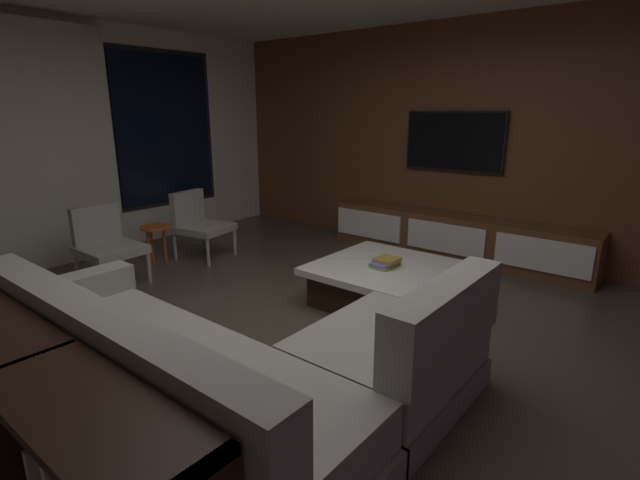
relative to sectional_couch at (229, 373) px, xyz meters
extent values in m
plane|color=#473D33|center=(0.90, 0.20, -0.29)|extent=(9.20, 9.20, 0.00)
cube|color=silver|center=(0.90, 3.86, 1.06)|extent=(6.60, 0.12, 2.70)
cube|color=black|center=(2.20, 3.79, 1.16)|extent=(1.52, 0.02, 2.02)
cube|color=black|center=(2.20, 3.78, 1.16)|extent=(1.40, 0.03, 1.90)
cube|color=beige|center=(0.35, 3.68, 1.01)|extent=(2.10, 0.12, 2.60)
cube|color=brown|center=(3.96, 0.20, 1.06)|extent=(0.12, 7.80, 2.70)
cube|color=gray|center=(-0.24, 0.23, -0.20)|extent=(0.90, 2.50, 0.18)
cube|color=#9E9991|center=(-0.24, 0.23, 0.01)|extent=(0.86, 2.42, 0.24)
cube|color=#9E9991|center=(-0.59, 0.23, 0.33)|extent=(0.20, 2.50, 0.40)
cube|color=#9E9991|center=(-0.24, 1.38, 0.22)|extent=(0.90, 0.20, 0.18)
cube|color=gray|center=(0.74, -0.57, -0.20)|extent=(1.10, 0.90, 0.18)
cube|color=#9E9991|center=(0.74, -0.57, 0.01)|extent=(1.07, 0.86, 0.24)
cube|color=#9E9991|center=(0.74, -0.92, 0.33)|extent=(1.10, 0.20, 0.40)
cube|color=beige|center=(-0.47, 0.78, 0.29)|extent=(0.10, 0.36, 0.36)
cube|color=#B2A893|center=(-0.47, -0.07, 0.29)|extent=(0.10, 0.36, 0.36)
cube|color=black|center=(1.99, 0.20, -0.14)|extent=(1.00, 1.00, 0.30)
cube|color=white|center=(1.99, 0.20, 0.04)|extent=(1.16, 1.16, 0.06)
cube|color=#A5C447|center=(1.95, 0.18, 0.08)|extent=(0.26, 0.18, 0.03)
cube|color=#6A6EB9|center=(1.94, 0.19, 0.11)|extent=(0.26, 0.16, 0.02)
cube|color=#A37F3B|center=(1.96, 0.17, 0.13)|extent=(0.20, 0.19, 0.03)
cylinder|color=#B2ADA0|center=(2.12, 2.38, -0.11)|extent=(0.04, 0.04, 0.36)
cylinder|color=#B2ADA0|center=(1.65, 2.29, -0.11)|extent=(0.04, 0.04, 0.36)
cylinder|color=#B2ADA0|center=(2.02, 2.87, -0.11)|extent=(0.04, 0.04, 0.36)
cylinder|color=#B2ADA0|center=(1.55, 2.78, -0.11)|extent=(0.04, 0.04, 0.36)
cube|color=#9E9991|center=(1.84, 2.58, 0.07)|extent=(0.64, 0.65, 0.08)
cube|color=#9E9991|center=(1.79, 2.82, 0.30)|extent=(0.49, 0.17, 0.38)
cylinder|color=#B2ADA0|center=(0.93, 2.32, -0.11)|extent=(0.04, 0.04, 0.36)
cylinder|color=#B2ADA0|center=(0.45, 2.31, -0.11)|extent=(0.04, 0.04, 0.36)
cylinder|color=#B2ADA0|center=(0.92, 2.82, -0.11)|extent=(0.04, 0.04, 0.36)
cylinder|color=#B2ADA0|center=(0.44, 2.81, -0.11)|extent=(0.04, 0.04, 0.36)
cube|color=#9E9991|center=(0.69, 2.57, 0.07)|extent=(0.55, 0.57, 0.08)
cube|color=#9E9991|center=(0.68, 2.81, 0.30)|extent=(0.49, 0.09, 0.38)
cylinder|color=#BF4C1E|center=(1.20, 2.75, -0.06)|extent=(0.03, 0.03, 0.46)
cylinder|color=#BF4C1E|center=(1.40, 2.75, -0.06)|extent=(0.03, 0.03, 0.46)
cylinder|color=#BF4C1E|center=(1.30, 2.85, -0.06)|extent=(0.03, 0.03, 0.46)
cylinder|color=#BF4C1E|center=(1.30, 2.75, 0.16)|extent=(0.32, 0.32, 0.02)
cube|color=brown|center=(3.68, 0.30, -0.03)|extent=(0.44, 3.10, 0.52)
cube|color=white|center=(3.45, -0.75, 0.00)|extent=(0.02, 0.93, 0.33)
cube|color=white|center=(3.45, 0.30, 0.00)|extent=(0.02, 0.93, 0.33)
cube|color=white|center=(3.45, 1.34, 0.00)|extent=(0.02, 0.93, 0.33)
cube|color=black|center=(3.63, -0.56, -0.17)|extent=(0.33, 0.68, 0.19)
cube|color=#A7BCD7|center=(3.63, -0.82, -0.17)|extent=(0.03, 0.04, 0.18)
cube|color=gray|center=(3.63, -0.69, -0.17)|extent=(0.03, 0.04, 0.18)
cube|color=silver|center=(3.63, -0.56, -0.18)|extent=(0.03, 0.04, 0.17)
cube|color=#75B59D|center=(3.63, -0.43, -0.18)|extent=(0.03, 0.04, 0.16)
cube|color=#8D70BD|center=(3.63, -0.30, -0.19)|extent=(0.03, 0.04, 0.14)
cube|color=black|center=(3.85, 0.45, 1.06)|extent=(0.04, 1.19, 0.69)
cube|color=black|center=(3.85, 0.45, 1.06)|extent=(0.05, 1.15, 0.65)
cube|color=black|center=(-0.91, 0.13, 0.43)|extent=(0.40, 2.10, 0.04)
cube|color=black|center=(-0.91, 0.13, 0.08)|extent=(0.38, 0.03, 0.74)
cube|color=silver|center=(-0.91, -0.11, -0.01)|extent=(0.18, 0.04, 0.26)
cube|color=silver|center=(-0.92, 0.05, -0.02)|extent=(0.18, 0.04, 0.23)
cube|color=white|center=(-0.92, 0.21, -0.02)|extent=(0.18, 0.04, 0.22)
cube|color=silver|center=(-0.91, 0.37, -0.02)|extent=(0.18, 0.04, 0.22)
cube|color=silver|center=(-0.92, 0.52, -0.02)|extent=(0.18, 0.04, 0.23)
camera|label=1|loc=(-1.49, -1.85, 1.41)|focal=26.42mm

